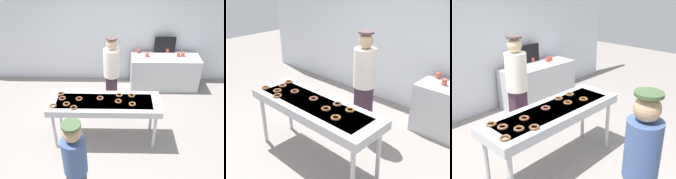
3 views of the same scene
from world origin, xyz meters
The scene contains 23 objects.
ground_plane centered at (0.00, 0.00, 0.00)m, with size 16.00×16.00×0.00m, color gray.
back_wall centered at (0.00, 2.37, 1.59)m, with size 8.00×0.12×3.17m, color silver.
fryer_conveyor centered at (0.00, 0.00, 0.83)m, with size 2.01×0.66×0.90m.
chocolate_donut_0 centered at (-0.81, 0.20, 0.92)m, with size 0.12×0.12×0.03m, color brown.
chocolate_donut_1 centered at (-0.88, -0.17, 0.92)m, with size 0.12×0.12×0.03m, color brown.
chocolate_donut_2 centered at (-0.46, 0.04, 0.92)m, with size 0.12×0.12×0.03m, color brown.
chocolate_donut_3 centered at (0.49, 0.17, 0.92)m, with size 0.12×0.12×0.03m, color brown.
chocolate_donut_4 centered at (0.25, -0.02, 0.92)m, with size 0.12×0.12×0.03m, color brown.
chocolate_donut_5 centered at (-0.08, 0.07, 0.92)m, with size 0.12×0.12×0.03m, color brown.
chocolate_donut_6 centered at (0.27, 0.18, 0.92)m, with size 0.12×0.12×0.03m, color brown.
chocolate_donut_7 centered at (0.49, -0.09, 0.92)m, with size 0.12×0.12×0.03m, color brown.
chocolate_donut_8 centered at (-0.76, 0.05, 0.92)m, with size 0.12×0.12×0.03m, color brown.
chocolate_donut_9 centered at (-0.52, -0.21, 0.92)m, with size 0.12×0.12×0.03m, color brown.
chocolate_donut_10 centered at (-0.66, -0.12, 0.92)m, with size 0.12×0.12×0.03m, color brown.
worker_baker centered at (0.11, 0.93, 0.99)m, with size 0.34×0.34×1.73m.
customer_waiting centered at (-0.32, -1.42, 0.91)m, with size 0.32×0.32×1.62m.
prep_counter centered at (1.40, 1.92, 0.42)m, with size 1.66×0.64×0.84m, color #B7BABF.
paper_cup_0 centered at (1.82, 1.97, 0.89)m, with size 0.08×0.08×0.10m, color #CC4C3F.
paper_cup_1 centered at (1.48, 2.18, 0.89)m, with size 0.08×0.08×0.10m, color #CC4C3F.
paper_cup_2 centered at (0.75, 2.13, 0.89)m, with size 0.08×0.08×0.10m, color #CC4C3F.
paper_cup_3 centered at (0.95, 1.92, 0.89)m, with size 0.08×0.08×0.10m, color #CC4C3F.
paper_cup_4 centered at (1.71, 1.95, 0.89)m, with size 0.08×0.08×0.10m, color #CC4C3F.
menu_display centered at (1.40, 2.19, 1.04)m, with size 0.51×0.04×0.39m, color black.
Camera 1 is at (0.20, -3.61, 3.55)m, focal length 40.36 mm.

